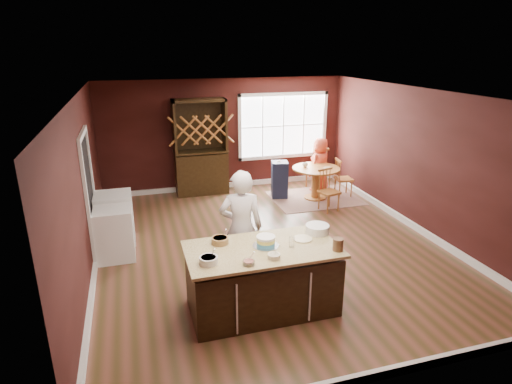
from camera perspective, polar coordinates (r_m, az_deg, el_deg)
The scene contains 27 objects.
room_shell at distance 7.34m, azimuth 1.83°, elevation 2.45°, with size 7.00×7.00×7.00m.
window at distance 10.98m, azimuth 3.64°, elevation 8.80°, with size 2.36×0.10×1.66m, color white, non-canonical shape.
doorway at distance 7.70m, azimuth -21.20°, elevation -0.60°, with size 0.08×1.26×2.13m, color white, non-canonical shape.
kitchen_island at distance 5.88m, azimuth 0.85°, elevation -11.67°, with size 2.02×1.06×0.92m.
dining_table at distance 10.05m, azimuth 7.97°, elevation 2.04°, with size 1.10×1.10×0.75m.
baker at distance 6.31m, azimuth -1.99°, elevation -4.84°, with size 0.65×0.43×1.78m, color silver.
layer_cake at distance 5.67m, azimuth 1.32°, elevation -6.57°, with size 0.35×0.35×0.14m, color white, non-canonical shape.
bowl_blue at distance 5.29m, azimuth -6.34°, elevation -9.03°, with size 0.23×0.23×0.09m, color silver.
bowl_yellow at distance 5.78m, azimuth -4.83°, elevation -6.45°, with size 0.23×0.23×0.09m, color tan.
bowl_pink at distance 5.24m, azimuth -0.98°, elevation -9.40°, with size 0.15×0.15×0.06m, color silver.
bowl_olive at distance 5.38m, azimuth 2.41°, elevation -8.55°, with size 0.16×0.16×0.06m, color beige.
drinking_glass at distance 5.66m, azimuth 4.79°, elevation -6.64°, with size 0.08×0.08×0.15m, color white.
dinner_plate at distance 5.92m, azimuth 6.23°, elevation -6.23°, with size 0.27×0.27×0.02m, color #F9F3CE.
white_tub at distance 6.13m, azimuth 8.17°, elevation -4.88°, with size 0.34×0.34×0.12m, color silver.
stoneware_crock at distance 5.65m, azimuth 10.88°, elevation -6.89°, with size 0.14×0.14×0.16m, color brown.
rug at distance 10.22m, azimuth 7.84°, elevation -0.80°, with size 2.01×1.55×0.01m, color brown.
chair_east at distance 10.38m, azimuth 11.63°, elevation 1.94°, with size 0.39×0.37×0.92m, color brown, non-canonical shape.
chair_south at distance 9.37m, azimuth 9.74°, elevation 0.23°, with size 0.39×0.37×0.93m, color brown, non-canonical shape.
chair_north at distance 10.82m, azimuth 8.05°, elevation 3.25°, with size 0.45×0.43×1.07m, color brown, non-canonical shape.
seated_woman at distance 10.58m, azimuth 8.52°, elevation 3.62°, with size 0.65×0.42×1.33m, color #D1482E.
high_chair at distance 10.08m, azimuth 3.16°, elevation 1.76°, with size 0.37×0.37×0.91m, color black, non-canonical shape.
toddler at distance 10.02m, azimuth 3.30°, elevation 3.76°, with size 0.18×0.14×0.26m, color #8CA5BF, non-canonical shape.
table_plate at distance 9.99m, azimuth 9.56°, elevation 3.18°, with size 0.20×0.20×0.01m, color beige.
table_cup at distance 10.01m, azimuth 6.55°, elevation 3.62°, with size 0.13×0.13×0.10m, color silver.
hutch at distance 10.28m, azimuth -7.40°, elevation 5.91°, with size 1.24×0.52×2.27m, color black.
washer at distance 7.58m, azimuth -18.35°, elevation -5.29°, with size 0.61×0.59×0.89m, color white.
dryer at distance 8.17m, azimuth -18.30°, elevation -3.35°, with size 0.64×0.62×0.93m, color silver.
Camera 1 is at (-2.22, -6.67, 3.44)m, focal length 30.00 mm.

